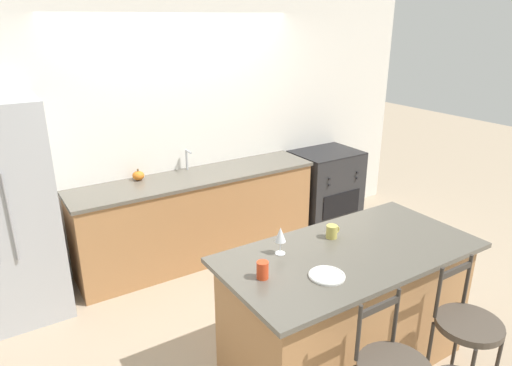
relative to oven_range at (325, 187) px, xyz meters
name	(u,v)px	position (x,y,z in m)	size (l,w,h in m)	color
ground_plane	(214,270)	(-1.73, -0.32, -0.46)	(18.00, 18.00, 0.00)	tan
wall_back	(181,130)	(-1.73, 0.33, 0.89)	(6.00, 0.07, 2.70)	silver
back_counter	(198,216)	(-1.73, 0.03, 0.01)	(2.57, 0.64, 0.94)	#A87547
sink_faucet	(187,157)	(-1.73, 0.22, 0.61)	(0.02, 0.13, 0.22)	#ADAFB5
kitchen_island	(346,308)	(-1.52, -2.03, 0.02)	(1.84, 0.92, 0.95)	#A87547
oven_range	(325,187)	(0.00, 0.00, 0.00)	(0.78, 0.64, 0.92)	#28282B
bar_stool_far	(465,337)	(-1.18, -2.73, 0.09)	(0.41, 0.41, 1.03)	#332D28
dinner_plate	(327,275)	(-1.88, -2.20, 0.50)	(0.23, 0.23, 0.02)	white
wine_glass	(280,235)	(-1.96, -1.80, 0.63)	(0.08, 0.08, 0.20)	white
coffee_mug	(332,232)	(-1.50, -1.81, 0.53)	(0.11, 0.08, 0.10)	#C1B251
tumbler_cup	(263,270)	(-2.23, -2.00, 0.54)	(0.07, 0.07, 0.11)	red
pumpkin_decoration	(138,176)	(-2.27, 0.19, 0.52)	(0.12, 0.12, 0.11)	orange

